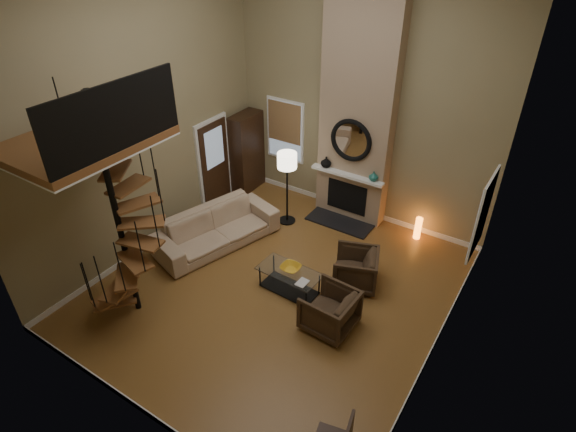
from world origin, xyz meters
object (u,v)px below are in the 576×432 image
Objects in this scene: hutch at (247,153)px; sofa at (217,228)px; armchair_near at (359,269)px; accent_lamp at (418,228)px; floor_lamp at (287,166)px; coffee_table at (289,278)px; armchair_far at (333,312)px.

sofa is (0.90, -2.30, -0.55)m from hutch.
accent_lamp is at bearing 147.85° from armchair_near.
floor_lamp is at bearing -10.98° from sofa.
hutch reaches higher than coffee_table.
armchair_far is at bearing -37.03° from hutch.
hutch is at bearing 155.11° from floor_lamp.
armchair_near is at bearing -65.20° from sofa.
armchair_near is 1.26m from armchair_far.
sofa is 1.51× the size of floor_lamp.
floor_lamp is (1.70, -0.79, 0.46)m from hutch.
armchair_near is at bearing 40.27° from coffee_table.
hutch is 4.10m from coffee_table.
armchair_far is 3.33m from accent_lamp.
floor_lamp reaches higher than armchair_far.
armchair_far reaches higher than armchair_near.
accent_lamp is at bearing 19.76° from floor_lamp.
floor_lamp reaches higher than accent_lamp.
armchair_far is 0.48× the size of floor_lamp.
sofa is at bearing -101.44° from armchair_far.
accent_lamp is (2.73, 0.98, -1.16)m from floor_lamp.
armchair_near is 2.76m from floor_lamp.
coffee_table is 2.31× the size of accent_lamp.
armchair_near is (3.11, 0.44, -0.04)m from sofa.
floor_lamp is (-2.43, 2.33, 1.06)m from armchair_far.
sofa is 3.33m from armchair_far.
coffee_table is at bearing -70.39° from armchair_near.
sofa is 5.07× the size of accent_lamp.
floor_lamp is (-2.32, 1.07, 1.06)m from armchair_near.
armchair_far reaches higher than coffee_table.
hutch reaches higher than floor_lamp.
armchair_near is at bearing -24.84° from floor_lamp.
hutch reaches higher than sofa.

